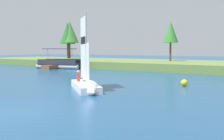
{
  "coord_description": "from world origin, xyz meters",
  "views": [
    {
      "loc": [
        9.65,
        -6.77,
        2.65
      ],
      "look_at": [
        -0.78,
        8.85,
        1.2
      ],
      "focal_mm": 42.68,
      "sensor_mm": 36.0,
      "label": 1
    }
  ],
  "objects_px": {
    "shoreline_tree_midleft": "(69,32)",
    "pontoon_boat": "(60,64)",
    "wooden_dock": "(59,66)",
    "sailboat": "(87,84)",
    "shoreline_tree_left": "(68,33)",
    "shoreline_tree_centre": "(171,32)",
    "channel_buoy": "(184,83)"
  },
  "relations": [
    {
      "from": "wooden_dock",
      "to": "shoreline_tree_centre",
      "type": "bearing_deg",
      "value": 39.12
    },
    {
      "from": "shoreline_tree_left",
      "to": "wooden_dock",
      "type": "height_order",
      "value": "shoreline_tree_left"
    },
    {
      "from": "shoreline_tree_left",
      "to": "shoreline_tree_centre",
      "type": "distance_m",
      "value": 20.85
    },
    {
      "from": "sailboat",
      "to": "shoreline_tree_midleft",
      "type": "bearing_deg",
      "value": 175.34
    },
    {
      "from": "sailboat",
      "to": "shoreline_tree_left",
      "type": "bearing_deg",
      "value": 175.91
    },
    {
      "from": "shoreline_tree_midleft",
      "to": "shoreline_tree_centre",
      "type": "distance_m",
      "value": 20.81
    },
    {
      "from": "shoreline_tree_centre",
      "to": "sailboat",
      "type": "xyz_separation_m",
      "value": [
        3.81,
        -23.86,
        -4.7
      ]
    },
    {
      "from": "shoreline_tree_centre",
      "to": "pontoon_boat",
      "type": "xyz_separation_m",
      "value": [
        -12.25,
        -10.09,
        -4.47
      ]
    },
    {
      "from": "pontoon_boat",
      "to": "wooden_dock",
      "type": "bearing_deg",
      "value": 170.49
    },
    {
      "from": "pontoon_boat",
      "to": "shoreline_tree_centre",
      "type": "bearing_deg",
      "value": 23.8
    },
    {
      "from": "sailboat",
      "to": "pontoon_boat",
      "type": "relative_size",
      "value": 0.8
    },
    {
      "from": "shoreline_tree_left",
      "to": "shoreline_tree_midleft",
      "type": "distance_m",
      "value": 0.51
    },
    {
      "from": "shoreline_tree_centre",
      "to": "pontoon_boat",
      "type": "bearing_deg",
      "value": -140.52
    },
    {
      "from": "shoreline_tree_left",
      "to": "wooden_dock",
      "type": "xyz_separation_m",
      "value": [
        8.4,
        -10.79,
        -5.44
      ]
    },
    {
      "from": "wooden_dock",
      "to": "channel_buoy",
      "type": "relative_size",
      "value": 10.66
    },
    {
      "from": "shoreline_tree_left",
      "to": "sailboat",
      "type": "height_order",
      "value": "shoreline_tree_left"
    },
    {
      "from": "wooden_dock",
      "to": "sailboat",
      "type": "height_order",
      "value": "sailboat"
    },
    {
      "from": "shoreline_tree_centre",
      "to": "wooden_dock",
      "type": "distance_m",
      "value": 16.75
    },
    {
      "from": "pontoon_boat",
      "to": "channel_buoy",
      "type": "relative_size",
      "value": 13.86
    },
    {
      "from": "shoreline_tree_centre",
      "to": "wooden_dock",
      "type": "height_order",
      "value": "shoreline_tree_centre"
    },
    {
      "from": "sailboat",
      "to": "pontoon_boat",
      "type": "xyz_separation_m",
      "value": [
        -16.06,
        13.77,
        0.23
      ]
    },
    {
      "from": "shoreline_tree_midleft",
      "to": "pontoon_boat",
      "type": "height_order",
      "value": "shoreline_tree_midleft"
    },
    {
      "from": "shoreline_tree_midleft",
      "to": "wooden_dock",
      "type": "xyz_separation_m",
      "value": [
        8.33,
        -11.21,
        -5.72
      ]
    },
    {
      "from": "sailboat",
      "to": "pontoon_boat",
      "type": "height_order",
      "value": "sailboat"
    },
    {
      "from": "shoreline_tree_left",
      "to": "sailboat",
      "type": "distance_m",
      "value": 35.18
    },
    {
      "from": "shoreline_tree_left",
      "to": "wooden_dock",
      "type": "relative_size",
      "value": 1.31
    },
    {
      "from": "pontoon_boat",
      "to": "shoreline_tree_left",
      "type": "bearing_deg",
      "value": 112.87
    },
    {
      "from": "shoreline_tree_centre",
      "to": "sailboat",
      "type": "distance_m",
      "value": 24.62
    },
    {
      "from": "sailboat",
      "to": "channel_buoy",
      "type": "relative_size",
      "value": 11.07
    },
    {
      "from": "channel_buoy",
      "to": "shoreline_tree_left",
      "type": "bearing_deg",
      "value": 147.1
    },
    {
      "from": "shoreline_tree_midleft",
      "to": "wooden_dock",
      "type": "distance_m",
      "value": 15.1
    },
    {
      "from": "shoreline_tree_left",
      "to": "channel_buoy",
      "type": "distance_m",
      "value": 34.98
    }
  ]
}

